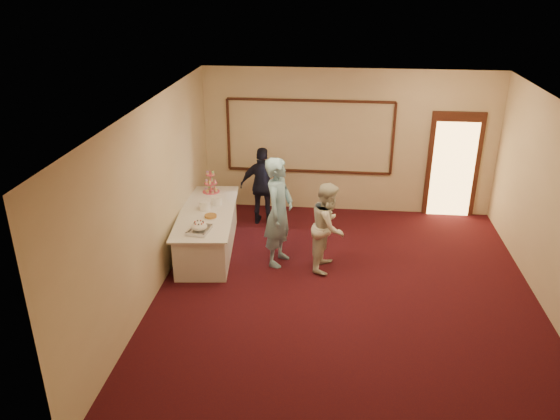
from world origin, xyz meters
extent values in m
plane|color=#330B16|center=(0.00, 0.00, 0.00)|extent=(7.00, 7.00, 0.00)
cube|color=beige|center=(0.00, 3.50, 1.50)|extent=(6.00, 0.04, 3.00)
cube|color=beige|center=(0.00, -3.50, 1.50)|extent=(6.00, 0.04, 3.00)
cube|color=beige|center=(-3.00, 0.00, 1.50)|extent=(0.04, 7.00, 3.00)
cube|color=white|center=(0.00, 0.00, 3.00)|extent=(6.00, 7.00, 0.04)
cube|color=#33160F|center=(-0.80, 3.47, 0.85)|extent=(3.40, 0.04, 0.05)
cube|color=#33160F|center=(-0.80, 3.47, 2.35)|extent=(3.40, 0.04, 0.05)
cube|color=#33160F|center=(-2.50, 3.47, 1.60)|extent=(0.05, 0.04, 1.50)
cube|color=#33160F|center=(0.90, 3.47, 1.60)|extent=(0.05, 0.04, 1.50)
cube|color=#33160F|center=(2.15, 3.46, 1.10)|extent=(1.05, 0.06, 2.20)
cube|color=#FFBF66|center=(2.15, 3.43, 1.00)|extent=(0.85, 0.02, 2.00)
cube|color=silver|center=(-2.51, 1.34, 0.37)|extent=(1.11, 2.45, 0.74)
cube|color=silver|center=(-2.51, 1.34, 0.76)|extent=(1.23, 2.59, 0.03)
cube|color=#B5B7BC|center=(-2.44, 0.50, 0.79)|extent=(0.37, 0.45, 0.04)
ellipsoid|color=white|center=(-2.44, 0.50, 0.87)|extent=(0.27, 0.27, 0.12)
cube|color=silver|center=(-2.35, 0.62, 0.81)|extent=(0.12, 0.28, 0.01)
cylinder|color=#E5546D|center=(-2.64, 2.27, 0.99)|extent=(0.02, 0.02, 0.44)
cylinder|color=#E5546D|center=(-2.64, 2.27, 0.78)|extent=(0.33, 0.33, 0.01)
cylinder|color=#E5546D|center=(-2.64, 2.27, 0.95)|extent=(0.25, 0.25, 0.01)
cylinder|color=#E5546D|center=(-2.64, 2.27, 1.13)|extent=(0.18, 0.18, 0.01)
cylinder|color=white|center=(-2.56, 1.40, 0.85)|extent=(0.19, 0.19, 0.16)
cylinder|color=white|center=(-2.56, 1.40, 0.93)|extent=(0.20, 0.20, 0.01)
cylinder|color=white|center=(-2.39, 1.66, 0.85)|extent=(0.18, 0.18, 0.15)
cylinder|color=white|center=(-2.39, 1.66, 0.93)|extent=(0.20, 0.20, 0.01)
cylinder|color=white|center=(-2.38, 1.07, 0.78)|extent=(0.25, 0.25, 0.01)
cylinder|color=brown|center=(-2.38, 1.07, 0.80)|extent=(0.21, 0.21, 0.04)
imported|color=#7FB1CB|center=(-1.17, 1.00, 0.97)|extent=(0.63, 0.80, 1.93)
imported|color=beige|center=(-0.32, 0.91, 0.78)|extent=(0.71, 0.85, 1.55)
imported|color=black|center=(-1.66, 2.63, 0.79)|extent=(0.93, 0.40, 1.59)
cube|color=white|center=(-1.44, 2.38, 1.19)|extent=(0.08, 0.06, 0.05)
camera|label=1|loc=(-0.25, -7.45, 4.71)|focal=35.00mm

